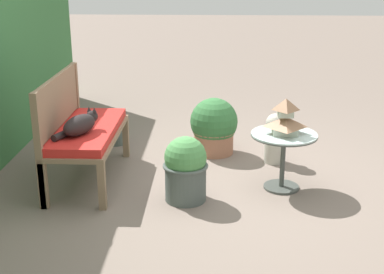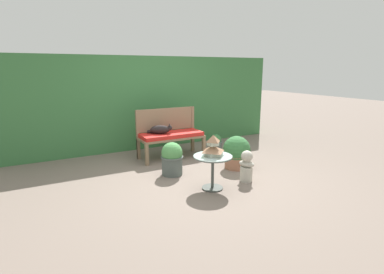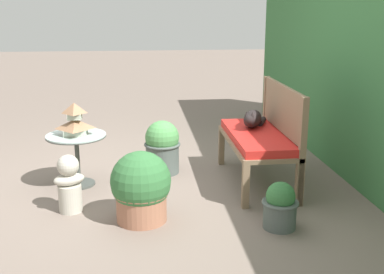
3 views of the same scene
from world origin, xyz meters
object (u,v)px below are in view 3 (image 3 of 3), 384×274
Objects in this scene: patio_table at (77,146)px; potted_plant_patio_mid at (141,188)px; potted_plant_table_far at (162,147)px; pagoda_birdhouse at (75,121)px; potted_plant_table_near at (280,206)px; garden_bench at (257,140)px; garden_bust at (69,184)px; cat at (253,119)px.

patio_table is 1.09m from potted_plant_patio_mid.
potted_plant_patio_mid is 1.19m from potted_plant_table_far.
pagoda_birdhouse is 0.82× the size of potted_plant_table_near.
potted_plant_patio_mid is (0.77, -1.15, -0.15)m from garden_bench.
patio_table is 2.07m from potted_plant_table_near.
potted_plant_table_far is (-1.43, -0.86, 0.10)m from potted_plant_table_near.
potted_plant_patio_mid is (-0.26, -1.09, 0.10)m from potted_plant_table_near.
pagoda_birdhouse reaches higher than garden_bust.
cat is 1.14× the size of potted_plant_table_near.
garden_bench is 1.76m from patio_table.
patio_table is 1.14× the size of garden_bust.
potted_plant_table_near is at bearing 55.83° from patio_table.
garden_bench is 2.53× the size of garden_bust.
pagoda_birdhouse is at bearing -145.65° from potted_plant_patio_mid.
patio_table is at bearing -111.27° from garden_bust.
potted_plant_patio_mid reaches higher than garden_bust.
pagoda_birdhouse reaches higher than potted_plant_patio_mid.
garden_bench is 1.39m from potted_plant_patio_mid.
cat is 1.77m from pagoda_birdhouse.
garden_bust is 1.78m from potted_plant_table_near.
garden_bust is (0.64, 0.00, -0.40)m from pagoda_birdhouse.
potted_plant_table_far reaches higher than potted_plant_table_near.
potted_plant_table_near is (0.52, 1.70, -0.06)m from garden_bust.
garden_bench is 1.84m from garden_bust.
cat is at bearing -178.98° from garden_bust.
patio_table is 1.03× the size of potted_plant_table_far.
pagoda_birdhouse is at bearing -63.24° from cat.
potted_plant_patio_mid is at bearing 34.35° from pagoda_birdhouse.
potted_plant_table_near is at bearing 141.53° from garden_bust.
cat is at bearing 93.03° from patio_table.
cat is 0.78× the size of potted_plant_table_far.
pagoda_birdhouse is at bearing 0.00° from patio_table.
pagoda_birdhouse is (0.09, -1.77, 0.05)m from cat.
cat is 1.55m from potted_plant_patio_mid.
potted_plant_table_far is (-1.17, 0.24, -0.00)m from potted_plant_patio_mid.
cat is 1.94m from garden_bust.
garden_bench is at bearing 21.09° from cat.
cat is 0.74× the size of potted_plant_patio_mid.
garden_bench is 1.78m from pagoda_birdhouse.
garden_bust is at bearing -112.65° from potted_plant_patio_mid.
garden_bust is at bearing 0.30° from pagoda_birdhouse.
garden_bench is at bearing 177.06° from potted_plant_table_near.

